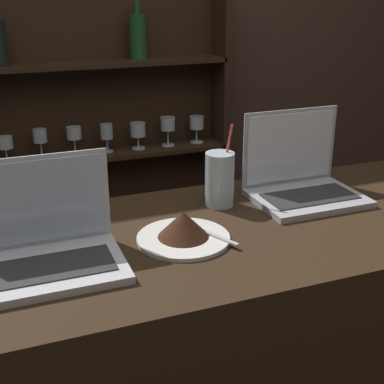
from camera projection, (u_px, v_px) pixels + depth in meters
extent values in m
cube|color=#4C3328|center=(91.00, 55.00, 2.42)|extent=(7.00, 0.06, 2.70)
cube|color=#332114|center=(218.00, 158.00, 2.71)|extent=(0.03, 0.18, 1.66)
cube|color=#332114|center=(74.00, 169.00, 2.54)|extent=(1.45, 0.02, 1.66)
cube|color=#332114|center=(83.00, 239.00, 2.59)|extent=(1.41, 0.18, 0.02)
cube|color=#332114|center=(76.00, 157.00, 2.44)|extent=(1.41, 0.18, 0.02)
cube|color=#332114|center=(68.00, 65.00, 2.29)|extent=(1.41, 0.18, 0.02)
cylinder|color=silver|center=(7.00, 162.00, 2.33)|extent=(0.06, 0.06, 0.01)
cylinder|color=silver|center=(6.00, 155.00, 2.32)|extent=(0.01, 0.01, 0.06)
cylinder|color=silver|center=(5.00, 142.00, 2.30)|extent=(0.07, 0.07, 0.05)
cylinder|color=silver|center=(42.00, 158.00, 2.38)|extent=(0.05, 0.05, 0.01)
cylinder|color=silver|center=(41.00, 150.00, 2.37)|extent=(0.01, 0.01, 0.07)
cylinder|color=silver|center=(40.00, 136.00, 2.34)|extent=(0.06, 0.06, 0.06)
cylinder|color=silver|center=(76.00, 155.00, 2.43)|extent=(0.06, 0.06, 0.01)
cylinder|color=silver|center=(75.00, 146.00, 2.42)|extent=(0.01, 0.01, 0.07)
cylinder|color=silver|center=(74.00, 133.00, 2.39)|extent=(0.07, 0.07, 0.05)
cylinder|color=silver|center=(108.00, 151.00, 2.48)|extent=(0.05, 0.05, 0.01)
cylinder|color=silver|center=(107.00, 145.00, 2.47)|extent=(0.01, 0.01, 0.06)
cylinder|color=silver|center=(107.00, 131.00, 2.45)|extent=(0.06, 0.06, 0.07)
cylinder|color=silver|center=(139.00, 148.00, 2.53)|extent=(0.06, 0.06, 0.01)
cylinder|color=silver|center=(138.00, 142.00, 2.52)|extent=(0.01, 0.01, 0.06)
cylinder|color=silver|center=(138.00, 129.00, 2.50)|extent=(0.07, 0.07, 0.06)
cylinder|color=silver|center=(168.00, 145.00, 2.58)|extent=(0.06, 0.06, 0.01)
cylinder|color=silver|center=(168.00, 137.00, 2.57)|extent=(0.01, 0.01, 0.07)
cylinder|color=silver|center=(168.00, 124.00, 2.54)|extent=(0.07, 0.07, 0.06)
cylinder|color=silver|center=(197.00, 142.00, 2.63)|extent=(0.06, 0.06, 0.01)
cylinder|color=silver|center=(197.00, 135.00, 2.62)|extent=(0.01, 0.01, 0.06)
cylinder|color=silver|center=(197.00, 122.00, 2.60)|extent=(0.07, 0.07, 0.06)
cylinder|color=#1E4C23|center=(138.00, 37.00, 2.35)|extent=(0.08, 0.08, 0.19)
cylinder|color=#1E4C23|center=(137.00, 6.00, 2.31)|extent=(0.03, 0.03, 0.06)
cube|color=silver|center=(46.00, 270.00, 1.15)|extent=(0.34, 0.22, 0.02)
cube|color=#28282B|center=(46.00, 268.00, 1.13)|extent=(0.29, 0.12, 0.00)
cube|color=silver|center=(35.00, 201.00, 1.20)|extent=(0.34, 0.00, 0.22)
cube|color=silver|center=(35.00, 202.00, 1.20)|extent=(0.31, 0.01, 0.19)
cube|color=#ADADB2|center=(307.00, 198.00, 1.53)|extent=(0.31, 0.23, 0.02)
cube|color=#28282B|center=(310.00, 196.00, 1.52)|extent=(0.26, 0.13, 0.00)
cube|color=#ADADB2|center=(290.00, 147.00, 1.59)|extent=(0.31, 0.00, 0.23)
cube|color=white|center=(290.00, 147.00, 1.58)|extent=(0.28, 0.01, 0.20)
cylinder|color=silver|center=(183.00, 238.00, 1.30)|extent=(0.23, 0.23, 0.01)
cone|color=#381E11|center=(183.00, 224.00, 1.28)|extent=(0.13, 0.13, 0.07)
cube|color=#B7B7BC|center=(210.00, 234.00, 1.30)|extent=(0.08, 0.16, 0.00)
cylinder|color=silver|center=(220.00, 179.00, 1.48)|extent=(0.08, 0.08, 0.15)
cylinder|color=#E04C47|center=(225.00, 165.00, 1.47)|extent=(0.05, 0.01, 0.23)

